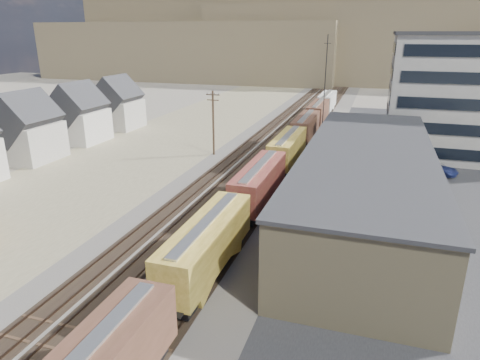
% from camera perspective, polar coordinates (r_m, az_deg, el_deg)
% --- Properties ---
extents(ground, '(300.00, 300.00, 0.00)m').
position_cam_1_polar(ground, '(30.33, -18.05, -19.16)').
color(ground, '#6B6356').
rests_on(ground, ground).
extents(ballast_bed, '(18.00, 200.00, 0.06)m').
position_cam_1_polar(ballast_bed, '(72.72, 5.08, 4.46)').
color(ballast_bed, '#4C4742').
rests_on(ballast_bed, ground).
extents(dirt_yard, '(24.00, 180.00, 0.03)m').
position_cam_1_polar(dirt_yard, '(70.91, -12.80, 3.66)').
color(dirt_yard, '#71684E').
rests_on(dirt_yard, ground).
extents(asphalt_lot, '(26.00, 120.00, 0.04)m').
position_cam_1_polar(asphalt_lot, '(57.11, 23.51, -1.23)').
color(asphalt_lot, '#232326').
rests_on(asphalt_lot, ground).
extents(rail_tracks, '(11.40, 200.00, 0.24)m').
position_cam_1_polar(rail_tracks, '(72.81, 4.66, 4.56)').
color(rail_tracks, black).
rests_on(rail_tracks, ground).
extents(freight_train, '(3.00, 119.74, 4.46)m').
position_cam_1_polar(freight_train, '(53.91, 4.71, 2.30)').
color(freight_train, black).
rests_on(freight_train, ground).
extents(warehouse, '(12.40, 40.40, 7.25)m').
position_cam_1_polar(warehouse, '(46.09, 16.43, -0.26)').
color(warehouse, tan).
rests_on(warehouse, ground).
extents(office_tower, '(22.60, 18.60, 18.45)m').
position_cam_1_polar(office_tower, '(75.26, 27.79, 10.04)').
color(office_tower, '#9E998E').
rests_on(office_tower, ground).
extents(utility_pole_north, '(2.20, 0.32, 10.00)m').
position_cam_1_polar(utility_pole_north, '(66.49, -3.58, 7.77)').
color(utility_pole_north, '#382619').
rests_on(utility_pole_north, ground).
extents(radio_mast, '(1.20, 0.16, 18.00)m').
position_cam_1_polar(radio_mast, '(79.77, 11.24, 12.13)').
color(radio_mast, black).
rests_on(radio_mast, ground).
extents(hills_north, '(265.00, 80.00, 32.00)m').
position_cam_1_polar(hills_north, '(187.27, 13.81, 17.30)').
color(hills_north, brown).
rests_on(hills_north, ground).
extents(parked_car_blue, '(5.96, 4.98, 1.51)m').
position_cam_1_polar(parked_car_blue, '(64.02, 24.78, 1.38)').
color(parked_car_blue, navy).
rests_on(parked_car_blue, ground).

